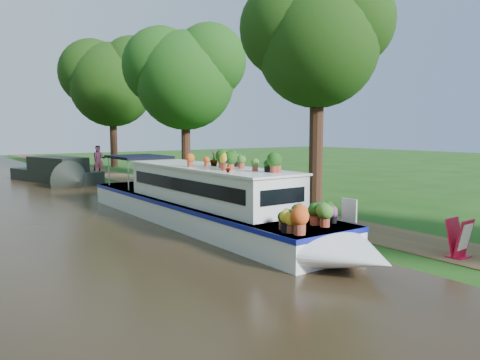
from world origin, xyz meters
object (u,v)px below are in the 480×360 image
pedestrian_pink (99,160)px  pedestrian_dark (99,159)px  second_boat (57,172)px  sandwich_board (460,240)px  plant_boat (208,200)px

pedestrian_pink → pedestrian_dark: size_ratio=0.96×
second_boat → sandwich_board: 22.08m
pedestrian_pink → second_boat: bearing=-113.5°
second_boat → sandwich_board: second_boat is taller
pedestrian_dark → plant_boat: bearing=-90.4°
pedestrian_pink → pedestrian_dark: 0.95m
sandwich_board → pedestrian_dark: (0.64, 26.71, 0.51)m
plant_boat → sandwich_board: 6.99m
sandwich_board → pedestrian_dark: bearing=85.7°
plant_boat → second_boat: (-0.48, 15.49, -0.27)m
plant_boat → pedestrian_pink: plant_boat is taller
second_boat → pedestrian_pink: pedestrian_pink is taller
sandwich_board → pedestrian_pink: (0.33, 25.81, 0.48)m
plant_boat → pedestrian_dark: 20.70m
second_boat → pedestrian_pink: (3.75, 4.00, 0.34)m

